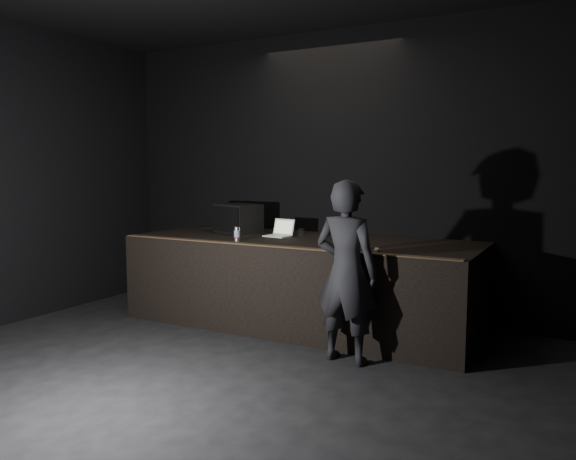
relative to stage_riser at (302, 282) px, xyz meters
The scene contains 11 objects.
ground 2.78m from the stage_riser, 90.00° to the right, with size 7.00×7.00×0.00m, color black.
room_walls 3.13m from the stage_riser, 90.00° to the right, with size 6.10×7.10×3.52m.
stage_riser is the anchor object (origin of this frame).
riser_lip 0.87m from the stage_riser, 90.00° to the right, with size 3.92×0.10×0.01m, color brown.
stage_monitor 1.21m from the stage_riser, behind, with size 0.64×0.55×0.36m.
cable 1.43m from the stage_riser, 160.91° to the left, with size 0.02×0.02×0.85m, color black.
laptop 0.65m from the stage_riser, 164.87° to the left, with size 0.33×0.30×0.20m.
beer_can 0.96m from the stage_riser, 134.57° to the right, with size 0.07×0.07×0.16m.
plastic_cup 0.59m from the stage_riser, 120.02° to the left, with size 0.08×0.08×0.10m, color white.
wii_remote 1.33m from the stage_riser, 27.02° to the right, with size 0.04×0.16×0.03m, color white.
person 1.39m from the stage_riser, 45.12° to the right, with size 0.62×0.41×1.71m, color black.
Camera 1 is at (2.91, -2.97, 1.80)m, focal length 35.00 mm.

